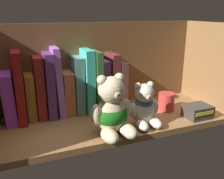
{
  "coord_description": "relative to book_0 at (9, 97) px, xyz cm",
  "views": [
    {
      "loc": [
        -30.58,
        -71.22,
        36.98
      ],
      "look_at": [
        -2.03,
        0.0,
        12.44
      ],
      "focal_mm": 39.66,
      "sensor_mm": 36.0,
      "label": 1
    }
  ],
  "objects": [
    {
      "name": "book_6",
      "position": [
        19.1,
        0.0,
        -0.77
      ],
      "size": [
        3.47,
        9.75,
        15.08
      ],
      "primitive_type": "cube",
      "color": "#AF6338",
      "rests_on": "shelf_board"
    },
    {
      "name": "book_10",
      "position": [
        32.13,
        0.0,
        0.83
      ],
      "size": [
        3.02,
        10.73,
        18.29
      ],
      "primitive_type": "cube",
      "color": "#703F87",
      "rests_on": "shelf_board"
    },
    {
      "name": "book_12",
      "position": [
        38.4,
        0.0,
        0.44
      ],
      "size": [
        2.52,
        13.34,
        17.51
      ],
      "primitive_type": "cube",
      "color": "brown",
      "rests_on": "shelf_board"
    },
    {
      "name": "small_product_box",
      "position": [
        59.3,
        -20.66,
        -6.16
      ],
      "size": [
        8.51,
        7.2,
        4.29
      ],
      "color": "#38332D",
      "rests_on": "shelf_board"
    },
    {
      "name": "teddy_bear_larger",
      "position": [
        27.7,
        -20.62,
        -1.22
      ],
      "size": [
        13.28,
        13.98,
        18.06
      ],
      "color": "beige",
      "rests_on": "shelf_board"
    },
    {
      "name": "book_5",
      "position": [
        15.9,
        0.0,
        3.51
      ],
      "size": [
        3.06,
        10.44,
        23.72
      ],
      "primitive_type": "cube",
      "rotation": [
        0.0,
        -0.04,
        0.0
      ],
      "color": "#AB68CA",
      "rests_on": "shelf_board"
    },
    {
      "name": "book_1",
      "position": [
        3.47,
        0.0,
        3.36
      ],
      "size": [
        2.57,
        14.53,
        23.34
      ],
      "primitive_type": "cube",
      "color": "maroon",
      "rests_on": "shelf_board"
    },
    {
      "name": "book_8",
      "position": [
        26.22,
        0.0,
        2.92
      ],
      "size": [
        2.97,
        12.42,
        22.47
      ],
      "primitive_type": "cube",
      "color": "#3CBBAC",
      "rests_on": "shelf_board"
    },
    {
      "name": "book_2",
      "position": [
        6.55,
        0.0,
        -0.64
      ],
      "size": [
        2.8,
        9.66,
        15.36
      ],
      "primitive_type": "cube",
      "color": "#895D1C",
      "rests_on": "shelf_board"
    },
    {
      "name": "shelf_board",
      "position": [
        33.58,
        -11.17,
        -9.31
      ],
      "size": [
        73.74,
        28.36,
        2.0
      ],
      "primitive_type": "cube",
      "color": "olive",
      "rests_on": "ground"
    },
    {
      "name": "shelf_side_panel_right",
      "position": [
        71.25,
        -11.17,
        6.22
      ],
      "size": [
        1.6,
        30.76,
        33.06
      ],
      "primitive_type": "cube",
      "color": "olive",
      "rests_on": "ground"
    },
    {
      "name": "teddy_bear_smaller",
      "position": [
        39.48,
        -18.96,
        -2.33
      ],
      "size": [
        10.15,
        10.25,
        14.01
      ],
      "color": "beige",
      "rests_on": "shelf_board"
    },
    {
      "name": "book_3",
      "position": [
        9.78,
        0.0,
        2.21
      ],
      "size": [
        2.87,
        10.04,
        21.04
      ],
      "primitive_type": "cube",
      "color": "maroon",
      "rests_on": "shelf_board"
    },
    {
      "name": "book_4",
      "position": [
        13.02,
        0.0,
        2.71
      ],
      "size": [
        2.83,
        11.56,
        22.05
      ],
      "primitive_type": "cube",
      "color": "#582D6D",
      "rests_on": "shelf_board"
    },
    {
      "name": "book_7",
      "position": [
        22.79,
        0.0,
        1.68
      ],
      "size": [
        3.12,
        9.82,
        19.99
      ],
      "primitive_type": "cube",
      "color": "slate",
      "rests_on": "shelf_board"
    },
    {
      "name": "book_9",
      "position": [
        29.16,
        0.0,
        2.62
      ],
      "size": [
        2.14,
        14.11,
        21.86
      ],
      "primitive_type": "cube",
      "color": "#346833",
      "rests_on": "shelf_board"
    },
    {
      "name": "shelf_back_panel",
      "position": [
        33.58,
        3.61,
        6.22
      ],
      "size": [
        76.14,
        1.2,
        33.06
      ],
      "primitive_type": "cube",
      "color": "brown",
      "rests_on": "ground"
    },
    {
      "name": "book_11",
      "position": [
        35.39,
        0.0,
        1.98
      ],
      "size": [
        2.71,
        13.02,
        20.59
      ],
      "primitive_type": "cube",
      "color": "maroon",
      "rests_on": "shelf_board"
    },
    {
      "name": "pillar_candle",
      "position": [
        52.92,
        -11.31,
        -5.06
      ],
      "size": [
        5.89,
        5.89,
        6.51
      ],
      "primitive_type": "cylinder",
      "color": "#C63833",
      "rests_on": "shelf_board"
    },
    {
      "name": "book_0",
      "position": [
        0.0,
        0.0,
        0.0
      ],
      "size": [
        4.16,
        13.11,
        16.74
      ],
      "primitive_type": "cube",
      "rotation": [
        0.0,
        -0.03,
        0.0
      ],
      "color": "#A13ED0",
      "rests_on": "shelf_board"
    }
  ]
}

